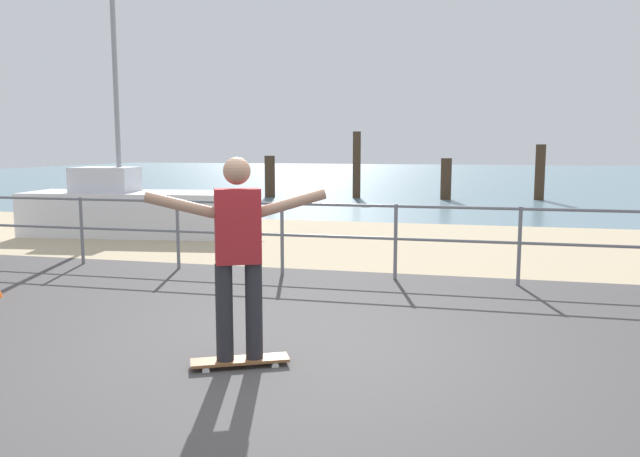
{
  "coord_description": "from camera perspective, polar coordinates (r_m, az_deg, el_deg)",
  "views": [
    {
      "loc": [
        1.5,
        -4.82,
        1.81
      ],
      "look_at": [
        -0.16,
        2.0,
        0.9
      ],
      "focal_mm": 35.35,
      "sensor_mm": 36.0,
      "label": 1
    }
  ],
  "objects": [
    {
      "name": "beach_strip",
      "position": [
        12.05,
        6.36,
        -1.28
      ],
      "size": [
        24.0,
        6.0,
        0.04
      ],
      "primitive_type": "cube",
      "color": "tan",
      "rests_on": "ground"
    },
    {
      "name": "skateboarder",
      "position": [
        5.09,
        -7.43,
        -1.64
      ],
      "size": [
        1.34,
        0.71,
        1.65
      ],
      "color": "#26262B",
      "rests_on": "skateboard"
    },
    {
      "name": "groyne_post_0",
      "position": [
        22.64,
        -4.57,
        4.7
      ],
      "size": [
        0.37,
        0.37,
        1.49
      ],
      "primitive_type": "cylinder",
      "color": "#422D1E",
      "rests_on": "ground"
    },
    {
      "name": "sailboat",
      "position": [
        13.33,
        -15.78,
        1.59
      ],
      "size": [
        5.05,
        1.94,
        5.61
      ],
      "color": "silver",
      "rests_on": "ground"
    },
    {
      "name": "groyne_post_3",
      "position": [
        22.59,
        19.29,
        4.8
      ],
      "size": [
        0.33,
        0.33,
        1.89
      ],
      "primitive_type": "cylinder",
      "color": "#422D1E",
      "rests_on": "ground"
    },
    {
      "name": "sea_surface",
      "position": [
        39.89,
        11.52,
        4.67
      ],
      "size": [
        72.0,
        50.0,
        0.04
      ],
      "primitive_type": "cube",
      "color": "slate",
      "rests_on": "ground"
    },
    {
      "name": "skateboard",
      "position": [
        5.33,
        -7.25,
        -11.79
      ],
      "size": [
        0.81,
        0.53,
        0.08
      ],
      "color": "brown",
      "rests_on": "ground"
    },
    {
      "name": "railing_fence",
      "position": [
        8.88,
        -3.46,
        0.19
      ],
      "size": [
        12.88,
        0.05,
        1.05
      ],
      "color": "slate",
      "rests_on": "ground"
    },
    {
      "name": "groyne_post_1",
      "position": [
        22.21,
        3.34,
        5.75
      ],
      "size": [
        0.28,
        0.28,
        2.34
      ],
      "primitive_type": "cylinder",
      "color": "#422D1E",
      "rests_on": "ground"
    },
    {
      "name": "ground_plane",
      "position": [
        4.49,
        -7.38,
        -16.49
      ],
      "size": [
        24.0,
        10.0,
        0.04
      ],
      "primitive_type": "cube",
      "color": "#474444",
      "rests_on": "ground"
    },
    {
      "name": "groyne_post_2",
      "position": [
        21.93,
        11.34,
        4.4
      ],
      "size": [
        0.37,
        0.37,
        1.43
      ],
      "primitive_type": "cylinder",
      "color": "#422D1E",
      "rests_on": "ground"
    }
  ]
}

